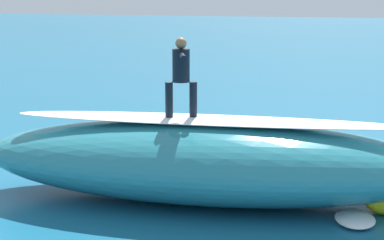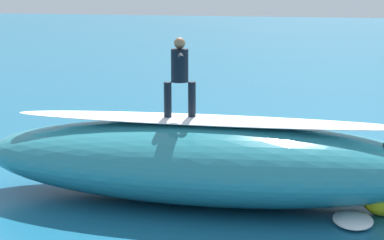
{
  "view_description": "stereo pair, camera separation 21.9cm",
  "coord_description": "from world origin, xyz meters",
  "px_view_note": "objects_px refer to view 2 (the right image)",
  "views": [
    {
      "loc": [
        -2.85,
        13.53,
        3.95
      ],
      "look_at": [
        -0.04,
        0.63,
        1.16
      ],
      "focal_mm": 62.14,
      "sensor_mm": 36.0,
      "label": 1
    },
    {
      "loc": [
        -3.06,
        13.48,
        3.95
      ],
      "look_at": [
        -0.04,
        0.63,
        1.16
      ],
      "focal_mm": 62.14,
      "sensor_mm": 36.0,
      "label": 2
    }
  ],
  "objects_px": {
    "surfer_paddling": "(205,148)",
    "buoy_marker": "(382,194)",
    "surfer_riding": "(180,71)",
    "surfboard_paddling": "(202,154)",
    "surfboard_riding": "(180,119)"
  },
  "relations": [
    {
      "from": "surfboard_riding",
      "to": "buoy_marker",
      "type": "bearing_deg",
      "value": 161.53
    },
    {
      "from": "surfboard_riding",
      "to": "buoy_marker",
      "type": "xyz_separation_m",
      "value": [
        -3.58,
        0.09,
        -1.11
      ]
    },
    {
      "from": "surfboard_paddling",
      "to": "buoy_marker",
      "type": "distance_m",
      "value": 4.93
    },
    {
      "from": "surfboard_paddling",
      "to": "buoy_marker",
      "type": "xyz_separation_m",
      "value": [
        -3.84,
        3.08,
        0.33
      ]
    },
    {
      "from": "buoy_marker",
      "to": "surfer_riding",
      "type": "bearing_deg",
      "value": -1.48
    },
    {
      "from": "surfer_riding",
      "to": "surfboard_paddling",
      "type": "bearing_deg",
      "value": -102.18
    },
    {
      "from": "surfer_riding",
      "to": "surfer_paddling",
      "type": "bearing_deg",
      "value": -103.86
    },
    {
      "from": "surfboard_riding",
      "to": "surfboard_paddling",
      "type": "distance_m",
      "value": 3.33
    },
    {
      "from": "surfboard_paddling",
      "to": "surfer_paddling",
      "type": "distance_m",
      "value": 0.21
    },
    {
      "from": "buoy_marker",
      "to": "surfboard_riding",
      "type": "bearing_deg",
      "value": -1.48
    },
    {
      "from": "surfer_paddling",
      "to": "buoy_marker",
      "type": "relative_size",
      "value": 1.04
    },
    {
      "from": "surfboard_paddling",
      "to": "surfer_paddling",
      "type": "height_order",
      "value": "surfer_paddling"
    },
    {
      "from": "surfer_riding",
      "to": "surfer_paddling",
      "type": "relative_size",
      "value": 1.09
    },
    {
      "from": "surfboard_riding",
      "to": "buoy_marker",
      "type": "distance_m",
      "value": 3.75
    },
    {
      "from": "surfer_paddling",
      "to": "buoy_marker",
      "type": "height_order",
      "value": "buoy_marker"
    }
  ]
}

